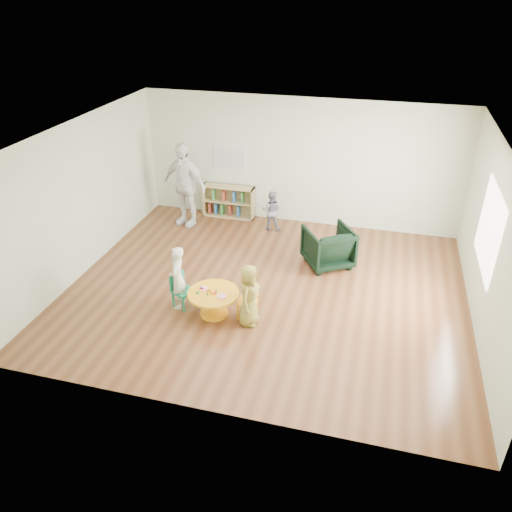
# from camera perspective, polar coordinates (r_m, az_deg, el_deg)

# --- Properties ---
(room) EXTENTS (7.10, 7.00, 2.80)m
(room) POSITION_cam_1_polar(r_m,az_deg,el_deg) (8.16, 1.39, 7.36)
(room) COLOR brown
(room) RESTS_ON ground
(activity_table) EXTENTS (0.85, 0.85, 0.47)m
(activity_table) POSITION_cam_1_polar(r_m,az_deg,el_deg) (8.29, -4.87, -4.93)
(activity_table) COLOR #FFAD15
(activity_table) RESTS_ON ground
(kid_chair_left) EXTENTS (0.42, 0.42, 0.59)m
(kid_chair_left) POSITION_cam_1_polar(r_m,az_deg,el_deg) (8.56, -8.53, -3.75)
(kid_chair_left) COLOR #188861
(kid_chair_left) RESTS_ON ground
(kid_chair_right) EXTENTS (0.32, 0.32, 0.58)m
(kid_chair_right) POSITION_cam_1_polar(r_m,az_deg,el_deg) (8.18, -0.70, -5.19)
(kid_chair_right) COLOR #FFAD15
(kid_chair_right) RESTS_ON ground
(bookshelf) EXTENTS (1.20, 0.30, 0.75)m
(bookshelf) POSITION_cam_1_polar(r_m,az_deg,el_deg) (11.70, -3.16, 6.26)
(bookshelf) COLOR tan
(bookshelf) RESTS_ON ground
(alphabet_poster) EXTENTS (0.74, 0.01, 0.54)m
(alphabet_poster) POSITION_cam_1_polar(r_m,az_deg,el_deg) (11.46, -3.04, 11.03)
(alphabet_poster) COLOR white
(alphabet_poster) RESTS_ON ground
(armchair) EXTENTS (1.16, 1.17, 0.78)m
(armchair) POSITION_cam_1_polar(r_m,az_deg,el_deg) (9.72, 8.25, 1.05)
(armchair) COLOR black
(armchair) RESTS_ON ground
(child_left) EXTENTS (0.33, 0.45, 1.12)m
(child_left) POSITION_cam_1_polar(r_m,az_deg,el_deg) (8.42, -8.96, -2.46)
(child_left) COLOR silver
(child_left) RESTS_ON ground
(child_right) EXTENTS (0.36, 0.54, 1.06)m
(child_right) POSITION_cam_1_polar(r_m,az_deg,el_deg) (7.93, -0.81, -4.51)
(child_right) COLOR yellow
(child_right) RESTS_ON ground
(toddler) EXTENTS (0.46, 0.37, 0.90)m
(toddler) POSITION_cam_1_polar(r_m,az_deg,el_deg) (10.99, 1.77, 5.21)
(toddler) COLOR #1A1F42
(toddler) RESTS_ON ground
(adult_caretaker) EXTENTS (1.19, 0.75, 1.88)m
(adult_caretaker) POSITION_cam_1_polar(r_m,az_deg,el_deg) (11.19, -8.19, 8.08)
(adult_caretaker) COLOR white
(adult_caretaker) RESTS_ON ground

